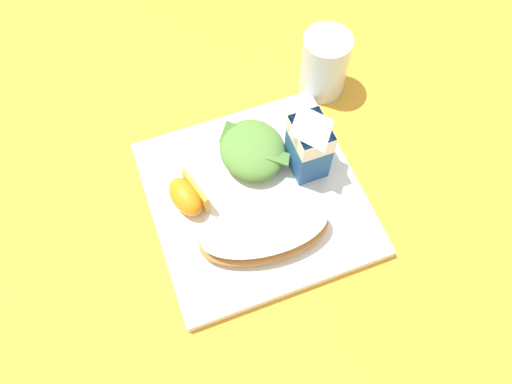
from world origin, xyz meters
TOP-DOWN VIEW (x-y plane):
  - ground at (0.00, 0.00)m, footprint 3.00×3.00m
  - white_plate at (0.00, 0.00)m, footprint 0.28×0.28m
  - cheesy_pizza_bread at (0.06, -0.01)m, footprint 0.10×0.18m
  - green_salad_pile at (-0.06, 0.02)m, footprint 0.10×0.09m
  - milk_carton at (-0.02, 0.08)m, footprint 0.06×0.04m
  - orange_wedge_front at (-0.02, -0.09)m, footprint 0.07×0.05m
  - drinking_clear_cup at (-0.15, 0.17)m, footprint 0.07×0.07m

SIDE VIEW (x-z plane):
  - ground at x=0.00m, z-range 0.00..0.00m
  - white_plate at x=0.00m, z-range 0.00..0.02m
  - cheesy_pizza_bread at x=0.06m, z-range 0.02..0.05m
  - orange_wedge_front at x=-0.02m, z-range 0.02..0.06m
  - green_salad_pile at x=-0.06m, z-range 0.02..0.06m
  - drinking_clear_cup at x=-0.15m, z-range 0.00..0.10m
  - milk_carton at x=-0.02m, z-range 0.02..0.13m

